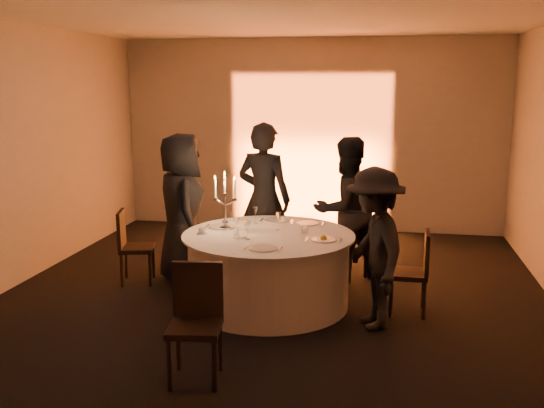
% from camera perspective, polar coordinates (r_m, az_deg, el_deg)
% --- Properties ---
extents(floor, '(7.00, 7.00, 0.00)m').
position_cam_1_polar(floor, '(6.54, -0.33, -9.40)').
color(floor, black).
rests_on(floor, ground).
extents(ceiling, '(7.00, 7.00, 0.00)m').
position_cam_1_polar(ceiling, '(6.15, -0.36, 17.73)').
color(ceiling, silver).
rests_on(ceiling, wall_back).
extents(wall_back, '(7.00, 0.00, 7.00)m').
position_cam_1_polar(wall_back, '(9.61, 3.66, 6.47)').
color(wall_back, '#ACA7A0').
rests_on(wall_back, floor).
extents(wall_front, '(7.00, 0.00, 7.00)m').
position_cam_1_polar(wall_front, '(2.88, -13.79, -5.56)').
color(wall_front, '#ACA7A0').
rests_on(wall_front, floor).
extents(wall_left, '(0.00, 7.00, 7.00)m').
position_cam_1_polar(wall_left, '(7.35, -24.03, 3.99)').
color(wall_left, '#ACA7A0').
rests_on(wall_left, floor).
extents(uplighter_fixture, '(0.25, 0.12, 0.10)m').
position_cam_1_polar(uplighter_fixture, '(9.55, 3.33, -2.38)').
color(uplighter_fixture, black).
rests_on(uplighter_fixture, floor).
extents(banquet_table, '(1.80, 1.80, 0.77)m').
position_cam_1_polar(banquet_table, '(6.41, -0.33, -6.19)').
color(banquet_table, black).
rests_on(banquet_table, floor).
extents(chair_left, '(0.46, 0.46, 0.86)m').
position_cam_1_polar(chair_left, '(7.27, -13.16, -3.56)').
color(chair_left, black).
rests_on(chair_left, floor).
extents(chair_back_left, '(0.44, 0.44, 0.86)m').
position_cam_1_polar(chair_back_left, '(7.62, -0.31, -2.57)').
color(chair_back_left, black).
rests_on(chair_back_left, floor).
extents(chair_back_right, '(0.57, 0.57, 0.95)m').
position_cam_1_polar(chair_back_right, '(7.32, 7.26, -2.83)').
color(chair_back_right, black).
rests_on(chair_back_right, floor).
extents(chair_right, '(0.39, 0.39, 0.86)m').
position_cam_1_polar(chair_right, '(6.32, 13.38, -5.86)').
color(chair_right, black).
rests_on(chair_right, floor).
extents(chair_front, '(0.46, 0.46, 0.92)m').
position_cam_1_polar(chair_front, '(4.89, -7.15, -10.32)').
color(chair_front, black).
rests_on(chair_front, floor).
extents(guest_left, '(0.89, 1.02, 1.75)m').
position_cam_1_polar(guest_left, '(7.14, -8.50, -0.41)').
color(guest_left, black).
rests_on(guest_left, floor).
extents(guest_back_left, '(0.76, 0.59, 1.86)m').
position_cam_1_polar(guest_back_left, '(7.34, -0.76, 0.47)').
color(guest_back_left, black).
rests_on(guest_back_left, floor).
extents(guest_back_right, '(1.05, 1.01, 1.71)m').
position_cam_1_polar(guest_back_right, '(7.16, 6.94, -0.52)').
color(guest_back_right, black).
rests_on(guest_back_right, floor).
extents(guest_right, '(0.88, 1.14, 1.55)m').
position_cam_1_polar(guest_right, '(5.82, 9.59, -4.16)').
color(guest_right, black).
rests_on(guest_right, floor).
extents(plate_left, '(0.36, 0.29, 0.01)m').
position_cam_1_polar(plate_left, '(6.62, -4.72, -2.14)').
color(plate_left, silver).
rests_on(plate_left, banquet_table).
extents(plate_back_left, '(0.36, 0.28, 0.01)m').
position_cam_1_polar(plate_back_left, '(6.90, 0.42, -1.54)').
color(plate_back_left, silver).
rests_on(plate_back_left, banquet_table).
extents(plate_back_right, '(0.35, 0.25, 0.01)m').
position_cam_1_polar(plate_back_right, '(6.77, 3.34, -1.81)').
color(plate_back_right, silver).
rests_on(plate_back_right, banquet_table).
extents(plate_right, '(0.36, 0.25, 0.08)m').
position_cam_1_polar(plate_right, '(6.08, 4.88, -3.26)').
color(plate_right, silver).
rests_on(plate_right, banquet_table).
extents(plate_front, '(0.36, 0.27, 0.01)m').
position_cam_1_polar(plate_front, '(5.75, -0.84, -4.19)').
color(plate_front, silver).
rests_on(plate_front, banquet_table).
extents(coffee_cup, '(0.11, 0.11, 0.07)m').
position_cam_1_polar(coffee_cup, '(6.36, -6.62, -2.53)').
color(coffee_cup, silver).
rests_on(coffee_cup, banquet_table).
extents(candelabra, '(0.27, 0.13, 0.63)m').
position_cam_1_polar(candelabra, '(6.50, -4.43, -0.46)').
color(candelabra, silver).
rests_on(candelabra, banquet_table).
extents(wine_glass_a, '(0.07, 0.07, 0.19)m').
position_cam_1_polar(wine_glass_a, '(6.44, 0.61, -1.28)').
color(wine_glass_a, silver).
rests_on(wine_glass_a, banquet_table).
extents(wine_glass_b, '(0.07, 0.07, 0.19)m').
position_cam_1_polar(wine_glass_b, '(6.73, -1.58, -0.73)').
color(wine_glass_b, silver).
rests_on(wine_glass_b, banquet_table).
extents(wine_glass_c, '(0.07, 0.07, 0.19)m').
position_cam_1_polar(wine_glass_c, '(6.14, -2.61, -1.93)').
color(wine_glass_c, silver).
rests_on(wine_glass_c, banquet_table).
extents(wine_glass_d, '(0.07, 0.07, 0.19)m').
position_cam_1_polar(wine_glass_d, '(6.24, -3.35, -1.73)').
color(wine_glass_d, silver).
rests_on(wine_glass_d, banquet_table).
extents(wine_glass_e, '(0.07, 0.07, 0.19)m').
position_cam_1_polar(wine_glass_e, '(6.06, -2.31, -2.10)').
color(wine_glass_e, silver).
rests_on(wine_glass_e, banquet_table).
extents(tumbler_a, '(0.07, 0.07, 0.09)m').
position_cam_1_polar(tumbler_a, '(6.34, 3.09, -2.36)').
color(tumbler_a, silver).
rests_on(tumbler_a, banquet_table).
extents(tumbler_b, '(0.07, 0.07, 0.09)m').
position_cam_1_polar(tumbler_b, '(6.14, -3.35, -2.82)').
color(tumbler_b, silver).
rests_on(tumbler_b, banquet_table).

